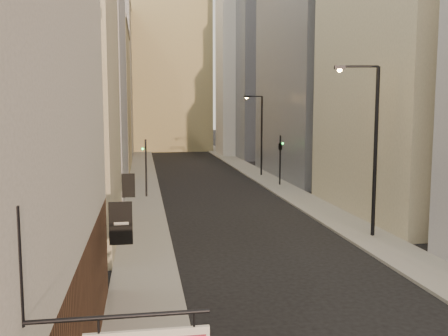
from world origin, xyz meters
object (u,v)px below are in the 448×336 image
at_px(white_tower, 243,41).
at_px(traffic_light_left, 146,158).
at_px(streetlamp_mid, 371,141).
at_px(clock_tower, 171,55).
at_px(traffic_light_right, 280,147).
at_px(streetlamp_far, 260,131).

height_order(white_tower, traffic_light_left, white_tower).
bearing_deg(streetlamp_mid, clock_tower, 104.20).
xyz_separation_m(white_tower, traffic_light_right, (-3.23, -34.16, -14.78)).
relative_size(clock_tower, traffic_light_left, 8.98).
bearing_deg(white_tower, traffic_light_left, -112.72).
height_order(traffic_light_left, traffic_light_right, same).
distance_m(clock_tower, white_tower, 17.83).
relative_size(white_tower, streetlamp_far, 4.62).
distance_m(streetlamp_far, traffic_light_left, 17.52).
height_order(white_tower, streetlamp_mid, white_tower).
distance_m(clock_tower, traffic_light_left, 54.95).
distance_m(white_tower, traffic_light_left, 44.74).
xyz_separation_m(white_tower, streetlamp_mid, (-3.52, -54.27, -12.91)).
bearing_deg(clock_tower, white_tower, -51.84).
bearing_deg(white_tower, streetlamp_mid, -93.71).
distance_m(clock_tower, traffic_light_right, 50.70).
xyz_separation_m(white_tower, traffic_light_left, (-16.25, -38.82, -15.19)).
height_order(streetlamp_far, traffic_light_left, streetlamp_far).
height_order(clock_tower, traffic_light_right, clock_tower).
distance_m(white_tower, traffic_light_right, 37.36).
xyz_separation_m(streetlamp_mid, streetlamp_far, (-0.03, 27.40, -0.56)).
xyz_separation_m(clock_tower, streetlamp_far, (7.45, -40.87, -12.50)).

